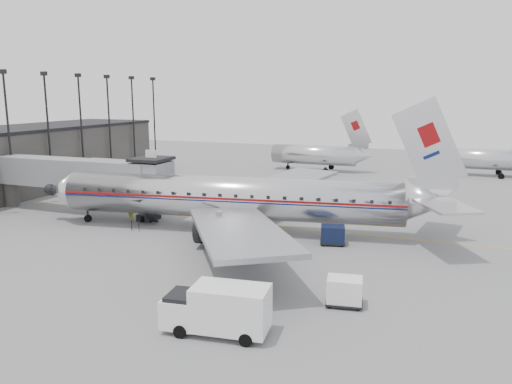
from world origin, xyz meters
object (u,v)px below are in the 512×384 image
at_px(airliner, 238,198).
at_px(baggage_cart_navy, 333,235).
at_px(ramp_worker, 131,212).
at_px(service_van, 217,308).
at_px(baggage_cart_white, 345,291).

relative_size(airliner, baggage_cart_navy, 16.49).
bearing_deg(ramp_worker, baggage_cart_navy, -8.10).
bearing_deg(service_van, ramp_worker, 128.08).
height_order(baggage_cart_navy, ramp_worker, ramp_worker).
distance_m(service_van, ramp_worker, 26.68).
height_order(service_van, baggage_cart_navy, service_van).
distance_m(baggage_cart_navy, ramp_worker, 21.05).
relative_size(service_van, baggage_cart_navy, 2.49).
height_order(service_van, baggage_cart_white, service_van).
height_order(airliner, service_van, airliner).
relative_size(airliner, baggage_cart_white, 16.22).
distance_m(baggage_cart_navy, baggage_cart_white, 12.46).
bearing_deg(baggage_cart_navy, baggage_cart_white, -87.69).
bearing_deg(airliner, service_van, -79.19).
relative_size(service_van, ramp_worker, 3.59).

